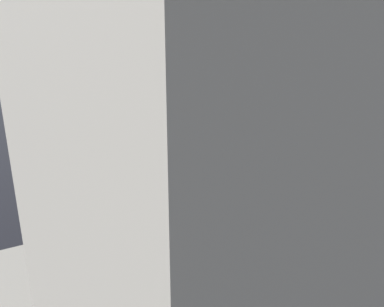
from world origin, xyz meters
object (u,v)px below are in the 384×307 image
Objects in this scene: pedestrian at (124,204)px; fire_hydrant at (153,208)px; moving_hatchback at (239,120)px; sign_post at (154,191)px.

fire_hydrant is at bearing -176.40° from pedestrian.
moving_hatchback is 1.65× the size of sign_post.
sign_post reaches higher than fire_hydrant.
sign_post is at bearing 69.13° from fire_hydrant.
sign_post is at bearing 43.21° from moving_hatchback.
pedestrian is at bearing 32.82° from moving_hatchback.
pedestrian reaches higher than fire_hydrant.
fire_hydrant is at bearing 36.24° from moving_hatchback.
fire_hydrant is 0.75m from pedestrian.
pedestrian is 0.51× the size of sign_post.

